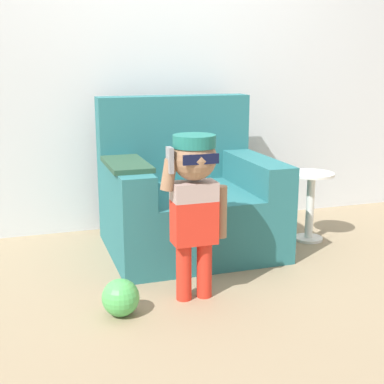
% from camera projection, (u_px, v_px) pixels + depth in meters
% --- Properties ---
extents(ground_plane, '(10.00, 10.00, 0.00)m').
position_uv_depth(ground_plane, '(189.00, 252.00, 3.62)').
color(ground_plane, '#998466').
extents(wall_back, '(10.00, 0.05, 2.60)m').
position_uv_depth(wall_back, '(160.00, 55.00, 3.96)').
color(wall_back, silver).
rests_on(wall_back, ground_plane).
extents(armchair, '(1.11, 0.95, 1.02)m').
position_uv_depth(armchair, '(187.00, 199.00, 3.64)').
color(armchair, '#286B70').
rests_on(armchair, ground_plane).
extents(person_child, '(0.37, 0.27, 0.89)m').
position_uv_depth(person_child, '(195.00, 192.00, 2.77)').
color(person_child, red).
rests_on(person_child, ground_plane).
extents(side_table, '(0.31, 0.31, 0.49)m').
position_uv_depth(side_table, '(310.00, 200.00, 3.79)').
color(side_table, white).
rests_on(side_table, ground_plane).
extents(toy_ball, '(0.19, 0.19, 0.19)m').
position_uv_depth(toy_ball, '(121.00, 298.00, 2.69)').
color(toy_ball, '#4CB256').
rests_on(toy_ball, ground_plane).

